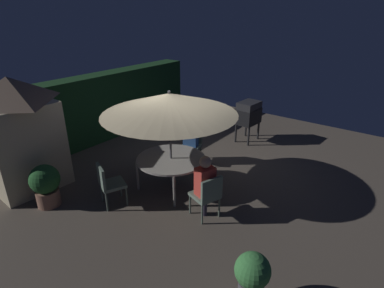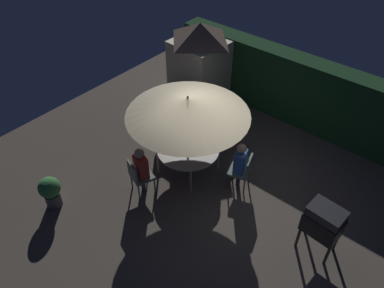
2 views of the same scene
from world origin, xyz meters
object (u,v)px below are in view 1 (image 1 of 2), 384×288
patio_table (171,160)px  chair_far_side (192,143)px  chair_near_shed (208,194)px  patio_umbrella (169,104)px  bbq_grill (249,114)px  potted_plant_by_grill (46,184)px  potted_plant_by_shed (252,276)px  garden_shed (19,133)px  person_in_red (205,180)px  chair_toward_hedge (108,182)px  person_in_blue (191,135)px

patio_table → chair_far_side: (1.29, 0.43, -0.16)m
chair_far_side → chair_near_shed: bearing=-135.6°
patio_umbrella → bbq_grill: 3.58m
bbq_grill → chair_near_shed: (-3.83, -1.21, -0.33)m
patio_table → chair_near_shed: size_ratio=1.65×
patio_table → potted_plant_by_grill: (-2.02, 1.55, -0.20)m
patio_table → potted_plant_by_shed: potted_plant_by_shed is taller
potted_plant_by_grill → chair_far_side: bearing=-18.7°
garden_shed → potted_plant_by_shed: (0.24, -5.46, -0.79)m
patio_table → chair_near_shed: (-0.42, -1.25, -0.16)m
bbq_grill → chair_far_side: 2.19m
patio_umbrella → person_in_red: bearing=-108.5°
garden_shed → bbq_grill: 5.92m
garden_shed → person_in_red: (1.45, -3.84, -0.46)m
patio_umbrella → chair_far_side: patio_umbrella is taller
chair_toward_hedge → person_in_blue: 2.49m
potted_plant_by_shed → patio_umbrella: bearing=60.1°
patio_umbrella → chair_toward_hedge: size_ratio=3.08×
chair_far_side → person_in_red: (-1.68, -1.59, 0.26)m
chair_far_side → potted_plant_by_grill: 3.50m
chair_toward_hedge → potted_plant_by_grill: size_ratio=1.02×
patio_umbrella → chair_far_side: 1.96m
patio_umbrella → chair_near_shed: 1.93m
garden_shed → chair_toward_hedge: garden_shed is taller
chair_toward_hedge → person_in_red: (0.87, -1.72, 0.26)m
bbq_grill → potted_plant_by_grill: 5.67m
chair_far_side → potted_plant_by_grill: chair_far_side is taller
chair_far_side → person_in_red: bearing=-136.6°
chair_far_side → patio_umbrella: bearing=-161.8°
garden_shed → potted_plant_by_grill: garden_shed is taller
garden_shed → potted_plant_by_grill: (-0.18, -1.13, -0.76)m
chair_near_shed → person_in_blue: (1.63, 1.65, 0.26)m
patio_umbrella → person_in_red: 1.68m
potted_plant_by_shed → bbq_grill: bearing=28.7°
chair_far_side → potted_plant_by_shed: (-2.90, -3.21, -0.06)m
patio_umbrella → person_in_red: patio_umbrella is taller
patio_umbrella → chair_toward_hedge: (-1.26, 0.56, -1.41)m
bbq_grill → potted_plant_by_grill: (-5.43, 1.59, -0.37)m
chair_near_shed → potted_plant_by_shed: bearing=-127.7°
potted_plant_by_shed → potted_plant_by_grill: size_ratio=0.91×
chair_far_side → potted_plant_by_grill: (-3.32, 1.12, -0.04)m
potted_plant_by_grill → person_in_blue: (3.23, -1.15, 0.30)m
bbq_grill → chair_toward_hedge: (-4.68, 0.59, -0.33)m
potted_plant_by_shed → person_in_blue: person_in_blue is taller
patio_table → bbq_grill: (3.41, -0.04, 0.17)m
chair_near_shed → chair_toward_hedge: size_ratio=1.00×
potted_plant_by_shed → garden_shed: bearing=92.5°
chair_near_shed → person_in_red: person_in_red is taller
garden_shed → person_in_red: garden_shed is taller
patio_table → chair_far_side: chair_far_side is taller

